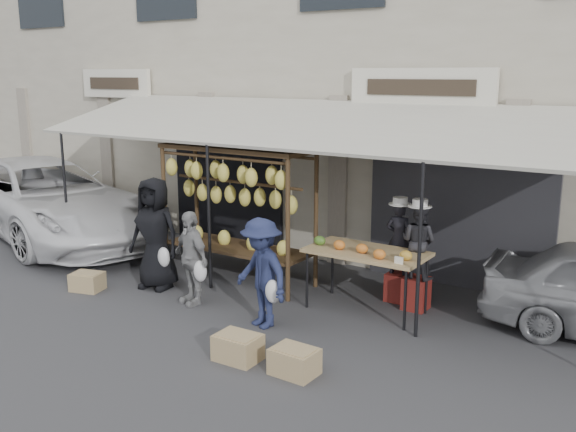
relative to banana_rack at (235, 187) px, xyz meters
name	(u,v)px	position (x,y,z in m)	size (l,w,h in m)	color
ground_plane	(212,324)	(0.89, -1.68, -1.57)	(90.00, 90.00, 0.00)	#2D2D30
shophouse	(411,59)	(0.89, 4.82, 2.07)	(24.00, 6.15, 7.30)	beige
awning	(302,125)	(0.89, 0.60, 1.00)	(10.00, 2.35, 2.92)	#BBB9A8
banana_rack	(235,187)	(0.00, 0.00, 0.00)	(2.60, 0.90, 2.24)	#45301B
produce_table	(366,253)	(2.40, -0.07, -0.71)	(1.70, 0.90, 1.04)	tan
vendor_left	(399,238)	(2.61, 0.58, -0.60)	(0.40, 0.26, 1.09)	black
vendor_right	(418,241)	(2.99, 0.41, -0.55)	(0.53, 0.41, 1.08)	#2C2B31
customer_left	(155,233)	(-0.86, -0.98, -0.68)	(0.87, 0.57, 1.79)	black
customer_mid	(191,258)	(0.11, -1.21, -0.87)	(0.83, 0.34, 1.41)	gray
customer_right	(261,273)	(1.50, -1.35, -0.82)	(0.97, 0.56, 1.50)	#1F2649
stool_left	(397,287)	(2.61, 0.58, -1.36)	(0.31, 0.31, 0.43)	maroon
stool_right	(416,293)	(2.99, 0.41, -1.33)	(0.34, 0.34, 0.48)	maroon
crate_near_a	(238,347)	(1.88, -2.37, -1.41)	(0.53, 0.40, 0.32)	tan
crate_near_b	(294,362)	(2.65, -2.31, -1.42)	(0.51, 0.39, 0.31)	tan
crate_far	(87,282)	(-1.67, -1.70, -1.43)	(0.47, 0.36, 0.28)	tan
van	(43,179)	(-5.65, 0.44, -0.44)	(2.51, 5.44, 2.27)	white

